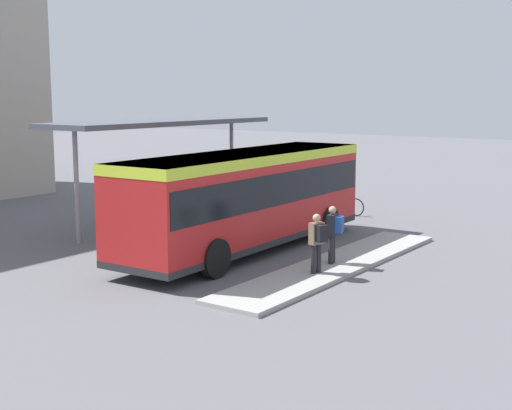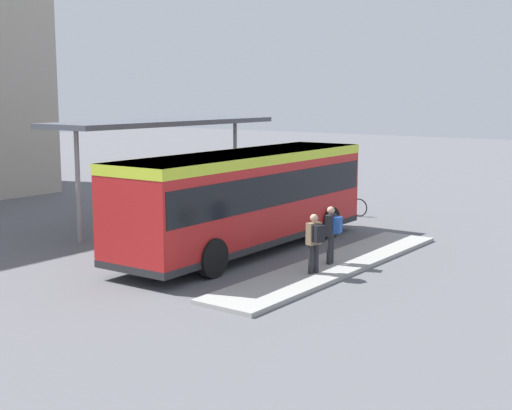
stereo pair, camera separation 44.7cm
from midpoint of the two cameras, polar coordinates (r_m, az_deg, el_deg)
The scene contains 10 objects.
ground_plane at distance 22.62m, azimuth -0.21°, elevation -3.69°, with size 120.00×120.00×0.00m, color #5B5B60.
curb_island at distance 20.63m, azimuth 6.84°, elevation -4.82°, with size 10.33×1.80×0.12m.
city_bus at distance 22.30m, azimuth -0.20°, elevation 0.90°, with size 10.51×2.84×3.12m.
pedestrian_waiting at distance 20.38m, azimuth 6.73°, elevation -2.08°, with size 0.44×0.48×1.65m.
pedestrian_companion at distance 19.23m, azimuth 5.39°, elevation -2.78°, with size 0.45×0.49×1.62m.
bicycle_white at distance 29.35m, azimuth 7.79°, elevation -0.09°, with size 0.48×1.75×0.75m.
bicycle_black at distance 29.86m, azimuth 6.72°, elevation 0.02°, with size 0.48×1.60×0.69m.
bicycle_green at distance 30.26m, azimuth 5.56°, elevation 0.23°, with size 0.49×1.78×0.77m.
station_shelter at distance 27.06m, azimuth -6.78°, elevation 6.43°, with size 10.00×2.70×3.95m.
potted_planter_near_shelter at distance 25.47m, azimuth -4.64°, elevation -0.72°, with size 0.88×0.88×1.32m.
Camera 2 is at (-17.63, -13.28, 4.94)m, focal length 50.00 mm.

